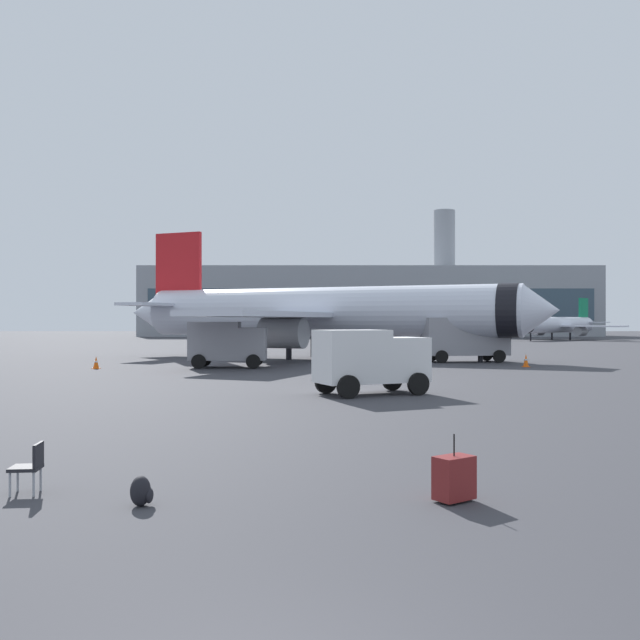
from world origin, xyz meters
The scene contains 11 objects.
airplane_at_gate centered at (0.67, 49.14, 3.66)m, with size 34.29×31.45×10.50m.
airplane_taxiing centered at (37.76, 103.66, 2.36)m, with size 19.03×18.08×6.78m.
service_truck centered at (-5.39, 38.73, 1.61)m, with size 4.83×2.58×2.90m.
fuel_truck centered at (10.91, 44.99, 1.77)m, with size 6.24×3.31×3.20m.
cargo_van centered at (2.51, 22.66, 1.45)m, with size 4.83×3.71×2.60m.
safety_cone_near centered at (13.74, 39.39, 0.41)m, with size 0.44×0.44×0.83m.
safety_cone_mid centered at (-13.35, 37.71, 0.38)m, with size 0.44×0.44×0.77m.
rolling_suitcase centered at (2.69, 6.13, 0.39)m, with size 0.75×0.70×1.10m.
traveller_backpack centered at (-2.34, 5.86, 0.23)m, with size 0.36×0.40×0.48m.
gate_chair centered at (-4.43, 6.64, 0.50)m, with size 0.52×0.52×0.86m.
terminal_building centered at (10.30, 136.34, 6.90)m, with size 88.97×20.56×25.56m.
Camera 1 is at (0.50, -5.16, 2.94)m, focal length 38.99 mm.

